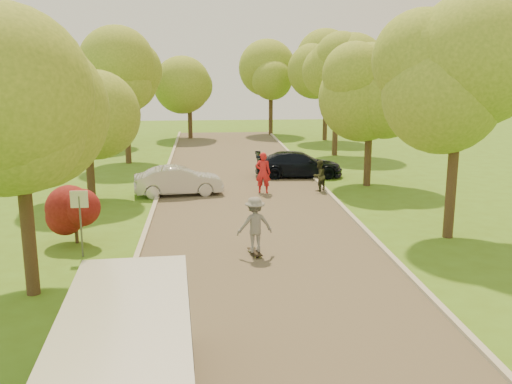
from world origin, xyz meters
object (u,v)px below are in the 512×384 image
object	(u,v)px
street_sign	(80,210)
silver_sedan	(179,181)
person_striped	(263,173)
longboard	(255,252)
minivan	(127,363)
dark_sedan	(299,164)
person_olive	(319,176)
skateboarder	(255,225)

from	to	relation	value
street_sign	silver_sedan	world-z (taller)	street_sign
street_sign	person_striped	distance (m)	11.04
longboard	minivan	bearing A→B (deg)	59.41
street_sign	dark_sedan	bearing A→B (deg)	54.27
dark_sedan	longboard	size ratio (longest dim) A/B	4.96
silver_sedan	dark_sedan	size ratio (longest dim) A/B	0.87
dark_sedan	person_olive	bearing A→B (deg)	-170.72
skateboarder	silver_sedan	bearing A→B (deg)	-84.31
skateboarder	dark_sedan	bearing A→B (deg)	-117.01
person_striped	person_olive	size ratio (longest dim) A/B	1.30
longboard	person_olive	size ratio (longest dim) A/B	0.63
street_sign	dark_sedan	world-z (taller)	street_sign
person_striped	minivan	bearing A→B (deg)	87.89
minivan	person_striped	distance (m)	18.11
longboard	person_striped	world-z (taller)	person_striped
skateboarder	person_olive	xyz separation A→B (m)	(3.96, 9.25, -0.26)
longboard	person_olive	world-z (taller)	person_olive
minivan	dark_sedan	xyz separation A→B (m)	(6.50, 21.56, -0.39)
person_striped	silver_sedan	bearing A→B (deg)	11.53
dark_sedan	person_olive	xyz separation A→B (m)	(0.39, -3.74, 0.07)
minivan	person_striped	xyz separation A→B (m)	(4.13, 17.63, -0.09)
dark_sedan	street_sign	bearing A→B (deg)	147.54
silver_sedan	dark_sedan	distance (m)	7.51
person_olive	dark_sedan	bearing A→B (deg)	-120.77
person_olive	minivan	bearing A→B (deg)	32.07
street_sign	skateboarder	distance (m)	5.57
silver_sedan	person_olive	size ratio (longest dim) A/B	2.71
dark_sedan	minivan	bearing A→B (deg)	166.49
dark_sedan	skateboarder	distance (m)	13.47
minivan	person_olive	size ratio (longest dim) A/B	3.68
dark_sedan	skateboarder	size ratio (longest dim) A/B	2.63
minivan	skateboarder	distance (m)	9.06
silver_sedan	person_striped	size ratio (longest dim) A/B	2.08
minivan	longboard	distance (m)	9.11
street_sign	person_striped	world-z (taller)	street_sign
silver_sedan	longboard	distance (m)	9.48
silver_sedan	dark_sedan	world-z (taller)	dark_sedan
person_olive	longboard	bearing A→B (deg)	30.06
silver_sedan	longboard	xyz separation A→B (m)	(2.82, -9.03, -0.58)
silver_sedan	skateboarder	size ratio (longest dim) A/B	2.28
silver_sedan	person_olive	world-z (taller)	person_olive
skateboarder	person_striped	bearing A→B (deg)	-109.18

